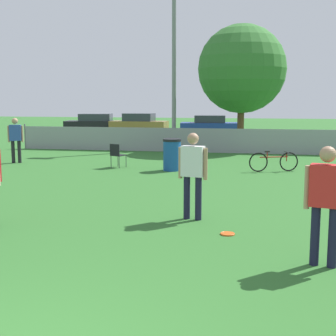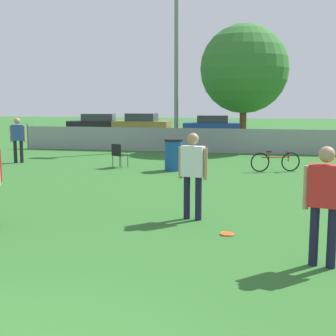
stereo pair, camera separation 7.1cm
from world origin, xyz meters
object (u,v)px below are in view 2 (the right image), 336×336
(light_pole, at_px, (176,51))
(player_receiver_white, at_px, (193,169))
(tree_near_pole, at_px, (244,69))
(folding_chair_sideline, at_px, (119,154))
(trash_bin, at_px, (174,155))
(parked_car_dark, at_px, (99,124))
(spectator_in_blue, at_px, (18,137))
(parked_car_tan, at_px, (142,124))
(frisbee_disc, at_px, (227,234))
(player_defender_red, at_px, (325,197))
(bicycle_sideline, at_px, (275,162))
(parked_car_blue, at_px, (212,126))

(light_pole, bearing_deg, player_receiver_white, -77.62)
(tree_near_pole, relative_size, folding_chair_sideline, 7.02)
(folding_chair_sideline, distance_m, trash_bin, 2.05)
(tree_near_pole, relative_size, parked_car_dark, 1.29)
(tree_near_pole, bearing_deg, spectator_in_blue, -140.80)
(spectator_in_blue, distance_m, parked_car_tan, 15.88)
(trash_bin, bearing_deg, spectator_in_blue, 173.19)
(light_pole, xyz_separation_m, frisbee_disc, (3.66, -14.11, -4.64))
(frisbee_disc, xyz_separation_m, folding_chair_sideline, (-4.46, 7.60, 0.48))
(player_defender_red, height_order, folding_chair_sideline, player_defender_red)
(spectator_in_blue, distance_m, bicycle_sideline, 9.56)
(trash_bin, xyz_separation_m, parked_car_blue, (-0.59, 16.46, 0.12))
(folding_chair_sideline, relative_size, bicycle_sideline, 0.52)
(light_pole, distance_m, folding_chair_sideline, 7.77)
(light_pole, distance_m, frisbee_disc, 15.30)
(tree_near_pole, xyz_separation_m, player_receiver_white, (-0.26, -13.70, -2.80))
(frisbee_disc, relative_size, parked_car_tan, 0.06)
(light_pole, xyz_separation_m, parked_car_tan, (-4.37, 9.80, -3.95))
(player_defender_red, bearing_deg, parked_car_blue, 113.97)
(trash_bin, bearing_deg, light_pole, 100.26)
(folding_chair_sideline, bearing_deg, player_receiver_white, 141.92)
(player_receiver_white, height_order, bicycle_sideline, player_receiver_white)
(light_pole, bearing_deg, parked_car_blue, 86.17)
(player_defender_red, height_order, spectator_in_blue, player_defender_red)
(player_receiver_white, bearing_deg, player_defender_red, -34.98)
(light_pole, height_order, bicycle_sideline, light_pole)
(player_defender_red, distance_m, folding_chair_sideline, 10.72)
(bicycle_sideline, xyz_separation_m, parked_car_dark, (-12.30, 16.47, 0.35))
(player_receiver_white, bearing_deg, bicycle_sideline, 86.40)
(parked_car_dark, relative_size, parked_car_tan, 1.15)
(light_pole, xyz_separation_m, player_defender_red, (5.12, -15.44, -3.64))
(player_defender_red, xyz_separation_m, parked_car_dark, (-12.82, 25.55, -0.33))
(parked_car_blue, bearing_deg, tree_near_pole, -80.80)
(bicycle_sideline, bearing_deg, trash_bin, 168.45)
(light_pole, distance_m, spectator_in_blue, 8.63)
(parked_car_blue, bearing_deg, player_receiver_white, -90.55)
(folding_chair_sideline, xyz_separation_m, parked_car_dark, (-6.90, 16.62, 0.19))
(parked_car_blue, bearing_deg, folding_chair_sideline, -101.28)
(parked_car_tan, height_order, parked_car_blue, parked_car_tan)
(parked_car_tan, bearing_deg, player_receiver_white, -71.53)
(frisbee_disc, distance_m, parked_car_dark, 26.76)
(parked_car_dark, bearing_deg, light_pole, -61.84)
(light_pole, distance_m, parked_car_dark, 13.31)
(tree_near_pole, relative_size, spectator_in_blue, 3.47)
(folding_chair_sideline, distance_m, parked_car_tan, 16.70)
(player_defender_red, xyz_separation_m, frisbee_disc, (-1.46, 1.32, -1.00))
(bicycle_sideline, bearing_deg, frisbee_disc, -115.97)
(light_pole, relative_size, tree_near_pole, 1.32)
(parked_car_tan, bearing_deg, parked_car_dark, 175.65)
(tree_near_pole, height_order, player_defender_red, tree_near_pole)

